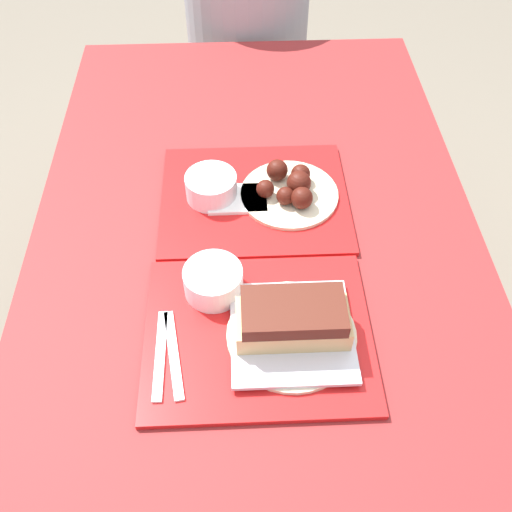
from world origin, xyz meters
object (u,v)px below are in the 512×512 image
brisket_sandwich_plate (292,325)px  person_seated_across (247,11)px  bowl_coleslaw_far (211,186)px  tray_far (254,199)px  tray_near (258,333)px  bowl_coleslaw_near (213,280)px  wings_plate_far (290,188)px

brisket_sandwich_plate → person_seated_across: size_ratio=0.33×
bowl_coleslaw_far → person_seated_across: person_seated_across is taller
tray_far → person_seated_across: 0.86m
brisket_sandwich_plate → bowl_coleslaw_far: brisket_sandwich_plate is taller
bowl_coleslaw_far → person_seated_across: bearing=83.3°
bowl_coleslaw_far → person_seated_across: size_ratio=0.16×
bowl_coleslaw_far → tray_far: bearing=-3.9°
tray_near → tray_far: size_ratio=1.00×
tray_far → brisket_sandwich_plate: 0.35m
tray_near → bowl_coleslaw_far: (-0.08, 0.34, 0.04)m
bowl_coleslaw_far → person_seated_across: 0.87m
tray_far → bowl_coleslaw_near: bowl_coleslaw_near is taller
tray_far → bowl_coleslaw_far: (-0.09, 0.01, 0.04)m
tray_near → tray_far: bearing=89.0°
person_seated_across → tray_far: bearing=-90.9°
bowl_coleslaw_near → person_seated_across: 1.11m
wings_plate_far → person_seated_across: size_ratio=0.31×
wings_plate_far → tray_far: bearing=-178.2°
tray_near → person_seated_across: (0.02, 1.19, -0.03)m
bowl_coleslaw_far → wings_plate_far: bearing=-1.2°
tray_near → tray_far: 0.33m
tray_far → person_seated_across: person_seated_across is taller
person_seated_across → bowl_coleslaw_far: bearing=-96.7°
bowl_coleslaw_far → tray_near: bearing=-76.5°
tray_far → bowl_coleslaw_far: bearing=176.1°
bowl_coleslaw_near → brisket_sandwich_plate: brisket_sandwich_plate is taller
brisket_sandwich_plate → person_seated_across: (-0.04, 1.20, -0.07)m
bowl_coleslaw_near → brisket_sandwich_plate: size_ratio=0.48×
tray_far → wings_plate_far: 0.08m
bowl_coleslaw_near → bowl_coleslaw_far: 0.24m
tray_far → wings_plate_far: size_ratio=1.91×
brisket_sandwich_plate → wings_plate_far: bearing=85.9°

